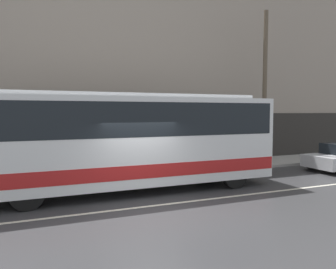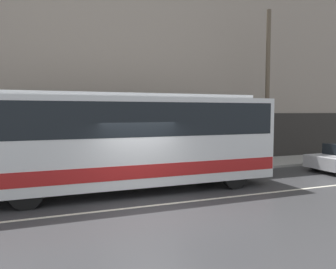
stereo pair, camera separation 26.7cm
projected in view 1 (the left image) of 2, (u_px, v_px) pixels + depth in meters
The scene contains 6 objects.
ground_plane at pixel (149, 206), 9.83m from camera, with size 60.00×60.00×0.00m, color #38383A.
sidewalk at pixel (109, 173), 14.79m from camera, with size 60.00×2.80×0.12m.
building_facade at pixel (101, 61), 15.84m from camera, with size 60.00×0.35×11.01m.
lane_stripe at pixel (149, 206), 9.83m from camera, with size 54.00×0.14×0.01m.
transit_bus at pixel (123, 137), 11.52m from camera, with size 11.09×2.53×3.46m.
utility_pole_near at pixel (265, 88), 17.06m from camera, with size 0.22×0.22×7.91m.
Camera 1 is at (-3.20, -9.13, 2.84)m, focal length 35.00 mm.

